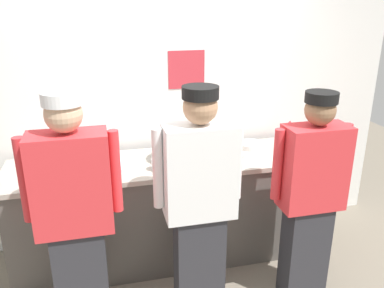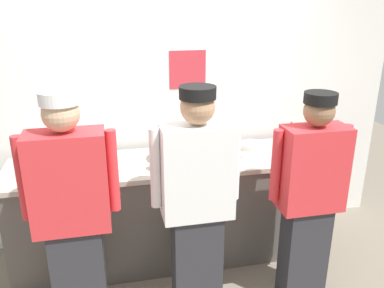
{
  "view_description": "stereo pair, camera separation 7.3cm",
  "coord_description": "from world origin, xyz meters",
  "px_view_note": "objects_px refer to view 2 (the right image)",
  "views": [
    {
      "loc": [
        -0.61,
        -2.72,
        2.23
      ],
      "look_at": [
        0.14,
        0.35,
        1.08
      ],
      "focal_mm": 37.43,
      "sensor_mm": 36.0,
      "label": 1
    },
    {
      "loc": [
        -0.53,
        -2.74,
        2.23
      ],
      "look_at": [
        0.14,
        0.35,
        1.08
      ],
      "focal_mm": 37.43,
      "sensor_mm": 36.0,
      "label": 2
    }
  ],
  "objects_px": {
    "plate_stack_rear": "(252,146)",
    "chefs_knife": "(301,153)",
    "sheet_tray": "(107,164)",
    "ramekin_yellow_sauce": "(243,155)",
    "squeeze_bottle_secondary": "(291,133)",
    "mixing_bowl_steel": "(175,152)",
    "plate_stack_front": "(53,172)",
    "chef_far_right": "(310,196)",
    "deli_cup": "(157,164)",
    "chef_center": "(197,202)",
    "squeeze_bottle_primary": "(205,150)",
    "ramekin_green_sauce": "(61,162)",
    "chef_near_left": "(72,214)"
  },
  "relations": [
    {
      "from": "plate_stack_rear",
      "to": "chefs_knife",
      "type": "bearing_deg",
      "value": -29.48
    },
    {
      "from": "sheet_tray",
      "to": "ramekin_yellow_sauce",
      "type": "height_order",
      "value": "ramekin_yellow_sauce"
    },
    {
      "from": "squeeze_bottle_secondary",
      "to": "chefs_knife",
      "type": "height_order",
      "value": "squeeze_bottle_secondary"
    },
    {
      "from": "mixing_bowl_steel",
      "to": "sheet_tray",
      "type": "distance_m",
      "value": 0.57
    },
    {
      "from": "plate_stack_front",
      "to": "sheet_tray",
      "type": "distance_m",
      "value": 0.43
    },
    {
      "from": "chef_far_right",
      "to": "squeeze_bottle_secondary",
      "type": "relative_size",
      "value": 7.68
    },
    {
      "from": "plate_stack_rear",
      "to": "chefs_knife",
      "type": "distance_m",
      "value": 0.43
    },
    {
      "from": "chefs_knife",
      "to": "ramekin_yellow_sauce",
      "type": "bearing_deg",
      "value": 178.8
    },
    {
      "from": "deli_cup",
      "to": "mixing_bowl_steel",
      "type": "bearing_deg",
      "value": 43.76
    },
    {
      "from": "chefs_knife",
      "to": "squeeze_bottle_secondary",
      "type": "bearing_deg",
      "value": 85.39
    },
    {
      "from": "chef_center",
      "to": "chefs_knife",
      "type": "bearing_deg",
      "value": 30.8
    },
    {
      "from": "squeeze_bottle_primary",
      "to": "ramekin_yellow_sauce",
      "type": "relative_size",
      "value": 1.97
    },
    {
      "from": "chefs_knife",
      "to": "chef_far_right",
      "type": "bearing_deg",
      "value": -111.35
    },
    {
      "from": "squeeze_bottle_secondary",
      "to": "ramekin_green_sauce",
      "type": "xyz_separation_m",
      "value": [
        -2.08,
        -0.09,
        -0.08
      ]
    },
    {
      "from": "ramekin_green_sauce",
      "to": "chef_far_right",
      "type": "bearing_deg",
      "value": -25.33
    },
    {
      "from": "mixing_bowl_steel",
      "to": "ramekin_green_sauce",
      "type": "bearing_deg",
      "value": 173.52
    },
    {
      "from": "chef_center",
      "to": "ramekin_yellow_sauce",
      "type": "height_order",
      "value": "chef_center"
    },
    {
      "from": "plate_stack_front",
      "to": "squeeze_bottle_primary",
      "type": "distance_m",
      "value": 1.23
    },
    {
      "from": "chef_center",
      "to": "squeeze_bottle_secondary",
      "type": "relative_size",
      "value": 8.04
    },
    {
      "from": "plate_stack_rear",
      "to": "squeeze_bottle_primary",
      "type": "xyz_separation_m",
      "value": [
        -0.5,
        -0.19,
        0.07
      ]
    },
    {
      "from": "mixing_bowl_steel",
      "to": "squeeze_bottle_secondary",
      "type": "height_order",
      "value": "squeeze_bottle_secondary"
    },
    {
      "from": "ramekin_green_sauce",
      "to": "deli_cup",
      "type": "xyz_separation_m",
      "value": [
        0.75,
        -0.28,
        0.03
      ]
    },
    {
      "from": "sheet_tray",
      "to": "ramekin_green_sauce",
      "type": "height_order",
      "value": "ramekin_green_sauce"
    },
    {
      "from": "chef_center",
      "to": "plate_stack_front",
      "type": "height_order",
      "value": "chef_center"
    },
    {
      "from": "plate_stack_front",
      "to": "chefs_knife",
      "type": "xyz_separation_m",
      "value": [
        2.1,
        0.04,
        -0.03
      ]
    },
    {
      "from": "chef_near_left",
      "to": "sheet_tray",
      "type": "xyz_separation_m",
      "value": [
        0.24,
        0.74,
        0.02
      ]
    },
    {
      "from": "squeeze_bottle_primary",
      "to": "chefs_knife",
      "type": "bearing_deg",
      "value": -1.8
    },
    {
      "from": "sheet_tray",
      "to": "squeeze_bottle_secondary",
      "type": "height_order",
      "value": "squeeze_bottle_secondary"
    },
    {
      "from": "squeeze_bottle_secondary",
      "to": "chefs_knife",
      "type": "bearing_deg",
      "value": -94.61
    },
    {
      "from": "ramekin_green_sauce",
      "to": "chef_near_left",
      "type": "bearing_deg",
      "value": -80.91
    },
    {
      "from": "plate_stack_front",
      "to": "ramekin_green_sauce",
      "type": "bearing_deg",
      "value": 79.07
    },
    {
      "from": "chef_far_right",
      "to": "mixing_bowl_steel",
      "type": "xyz_separation_m",
      "value": [
        -0.86,
        0.74,
        0.13
      ]
    },
    {
      "from": "chef_near_left",
      "to": "plate_stack_front",
      "type": "distance_m",
      "value": 0.64
    },
    {
      "from": "plate_stack_front",
      "to": "mixing_bowl_steel",
      "type": "bearing_deg",
      "value": 6.76
    },
    {
      "from": "deli_cup",
      "to": "chef_near_left",
      "type": "bearing_deg",
      "value": -138.3
    },
    {
      "from": "mixing_bowl_steel",
      "to": "squeeze_bottle_primary",
      "type": "distance_m",
      "value": 0.25
    },
    {
      "from": "chef_far_right",
      "to": "chefs_knife",
      "type": "relative_size",
      "value": 5.99
    },
    {
      "from": "chef_near_left",
      "to": "mixing_bowl_steel",
      "type": "height_order",
      "value": "chef_near_left"
    },
    {
      "from": "squeeze_bottle_primary",
      "to": "ramekin_yellow_sauce",
      "type": "height_order",
      "value": "squeeze_bottle_primary"
    },
    {
      "from": "chef_center",
      "to": "ramekin_yellow_sauce",
      "type": "bearing_deg",
      "value": 49.96
    },
    {
      "from": "chef_far_right",
      "to": "chefs_knife",
      "type": "distance_m",
      "value": 0.72
    },
    {
      "from": "chef_center",
      "to": "sheet_tray",
      "type": "relative_size",
      "value": 3.65
    },
    {
      "from": "squeeze_bottle_primary",
      "to": "squeeze_bottle_secondary",
      "type": "distance_m",
      "value": 0.93
    },
    {
      "from": "squeeze_bottle_secondary",
      "to": "deli_cup",
      "type": "bearing_deg",
      "value": -164.49
    },
    {
      "from": "mixing_bowl_steel",
      "to": "chef_near_left",
      "type": "bearing_deg",
      "value": -137.82
    },
    {
      "from": "plate_stack_rear",
      "to": "ramekin_yellow_sauce",
      "type": "xyz_separation_m",
      "value": [
        -0.16,
        -0.2,
        -0.0
      ]
    },
    {
      "from": "squeeze_bottle_secondary",
      "to": "ramekin_yellow_sauce",
      "type": "xyz_separation_m",
      "value": [
        -0.56,
        -0.26,
        -0.08
      ]
    },
    {
      "from": "chef_center",
      "to": "squeeze_bottle_primary",
      "type": "distance_m",
      "value": 0.73
    },
    {
      "from": "plate_stack_rear",
      "to": "ramekin_green_sauce",
      "type": "height_order",
      "value": "plate_stack_rear"
    },
    {
      "from": "plate_stack_rear",
      "to": "ramekin_green_sauce",
      "type": "xyz_separation_m",
      "value": [
        -1.68,
        -0.03,
        -0.0
      ]
    }
  ]
}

